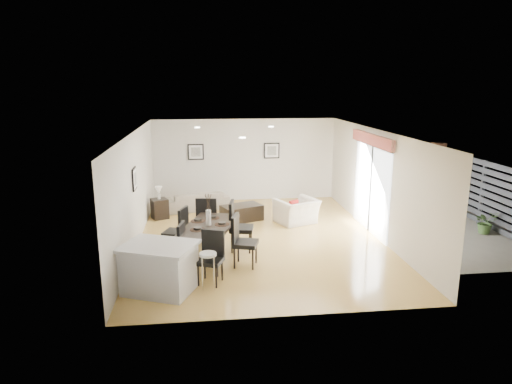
{
  "coord_description": "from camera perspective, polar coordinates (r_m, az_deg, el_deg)",
  "views": [
    {
      "loc": [
        -1.36,
        -10.87,
        3.82
      ],
      "look_at": [
        -0.04,
        0.4,
        1.11
      ],
      "focal_mm": 32.0,
      "sensor_mm": 36.0,
      "label": 1
    }
  ],
  "objects": [
    {
      "name": "framed_print_back_left",
      "position": [
        15.0,
        -7.54,
        4.99
      ],
      "size": [
        0.52,
        0.04,
        0.52
      ],
      "color": "black",
      "rests_on": "wall_back"
    },
    {
      "name": "wall_right",
      "position": [
        11.97,
        14.84,
        1.06
      ],
      "size": [
        0.04,
        8.0,
        2.7
      ],
      "primitive_type": "cube",
      "color": "silver",
      "rests_on": "ground"
    },
    {
      "name": "wall_front",
      "position": [
        7.43,
        4.27,
        -6.03
      ],
      "size": [
        6.0,
        0.04,
        2.7
      ],
      "primitive_type": "cube",
      "color": "silver",
      "rests_on": "ground"
    },
    {
      "name": "dining_chair_head",
      "position": [
        9.03,
        -5.59,
        -7.69
      ],
      "size": [
        0.6,
        0.6,
        1.03
      ],
      "rotation": [
        0.0,
        0.0,
        -0.36
      ],
      "color": "black",
      "rests_on": "ground"
    },
    {
      "name": "courtyard_plant_a",
      "position": [
        13.3,
        26.78,
        -3.38
      ],
      "size": [
        0.56,
        0.49,
        0.61
      ],
      "primitive_type": "imported",
      "rotation": [
        0.0,
        0.0,
        -0.02
      ],
      "color": "#406029",
      "rests_on": "ground"
    },
    {
      "name": "cushion",
      "position": [
        12.63,
        4.75,
        -1.7
      ],
      "size": [
        0.29,
        0.24,
        0.29
      ],
      "primitive_type": "cube",
      "rotation": [
        0.0,
        0.0,
        3.74
      ],
      "color": "#A41915",
      "rests_on": "armchair"
    },
    {
      "name": "dining_chair_foot",
      "position": [
        11.25,
        -6.1,
        -3.11
      ],
      "size": [
        0.59,
        0.59,
        1.13
      ],
      "rotation": [
        0.0,
        0.0,
        2.96
      ],
      "color": "black",
      "rests_on": "ground"
    },
    {
      "name": "sofa",
      "position": [
        14.25,
        -7.43,
        -1.06
      ],
      "size": [
        2.08,
        1.24,
        0.57
      ],
      "primitive_type": "imported",
      "rotation": [
        0.0,
        0.0,
        3.4
      ],
      "color": "#A29683",
      "rests_on": "ground"
    },
    {
      "name": "framed_print_left_wall",
      "position": [
        11.01,
        -14.95,
        1.6
      ],
      "size": [
        0.04,
        0.52,
        0.52
      ],
      "rotation": [
        0.0,
        0.0,
        1.57
      ],
      "color": "black",
      "rests_on": "wall_left"
    },
    {
      "name": "dining_chair_wnear",
      "position": [
        9.7,
        -9.89,
        -6.41
      ],
      "size": [
        0.54,
        0.54,
        1.01
      ],
      "rotation": [
        0.0,
        0.0,
        -1.81
      ],
      "color": "black",
      "rests_on": "ground"
    },
    {
      "name": "ceiling",
      "position": [
        11.02,
        0.46,
        7.59
      ],
      "size": [
        6.0,
        8.0,
        0.02
      ],
      "primitive_type": "cube",
      "color": "white",
      "rests_on": "wall_back"
    },
    {
      "name": "vase",
      "position": [
        10.0,
        -5.98,
        -2.64
      ],
      "size": [
        0.86,
        1.35,
        0.71
      ],
      "color": "white",
      "rests_on": "dining_table"
    },
    {
      "name": "table_lamp",
      "position": [
        13.37,
        -12.06,
        0.15
      ],
      "size": [
        0.2,
        0.2,
        0.37
      ],
      "color": "white",
      "rests_on": "side_table"
    },
    {
      "name": "courtyard",
      "position": [
        14.24,
        25.4,
        0.37
      ],
      "size": [
        6.0,
        6.0,
        2.0
      ],
      "color": "gray",
      "rests_on": "ground"
    },
    {
      "name": "wall_left",
      "position": [
        11.27,
        -14.87,
        0.31
      ],
      "size": [
        0.04,
        8.0,
        2.7
      ],
      "primitive_type": "cube",
      "color": "silver",
      "rests_on": "ground"
    },
    {
      "name": "wall_back",
      "position": [
        15.14,
        -1.43,
        4.03
      ],
      "size": [
        6.0,
        0.04,
        2.7
      ],
      "primitive_type": "cube",
      "color": "silver",
      "rests_on": "ground"
    },
    {
      "name": "kitchen_island",
      "position": [
        8.83,
        -11.98,
        -9.23
      ],
      "size": [
        1.6,
        1.43,
        0.92
      ],
      "rotation": [
        0.0,
        0.0,
        -0.39
      ],
      "color": "silver",
      "rests_on": "ground"
    },
    {
      "name": "coffee_table",
      "position": [
        13.05,
        -1.81,
        -2.6
      ],
      "size": [
        1.27,
        1.03,
        0.44
      ],
      "primitive_type": "cube",
      "rotation": [
        0.0,
        0.0,
        0.39
      ],
      "color": "black",
      "rests_on": "ground"
    },
    {
      "name": "sliding_door",
      "position": [
        12.17,
        14.23,
        2.81
      ],
      "size": [
        0.12,
        2.7,
        2.57
      ],
      "color": "white",
      "rests_on": "wall_right"
    },
    {
      "name": "ground",
      "position": [
        11.61,
        0.43,
        -5.8
      ],
      "size": [
        8.0,
        8.0,
        0.0
      ],
      "primitive_type": "plane",
      "color": "tan",
      "rests_on": "ground"
    },
    {
      "name": "courtyard_plant_b",
      "position": [
        14.72,
        22.98,
        -1.51
      ],
      "size": [
        0.4,
        0.4,
        0.6
      ],
      "primitive_type": "imported",
      "rotation": [
        0.0,
        0.0,
        0.23
      ],
      "color": "#406029",
      "rests_on": "ground"
    },
    {
      "name": "dining_chair_wfar",
      "position": [
        10.58,
        -9.62,
        -4.46
      ],
      "size": [
        0.62,
        0.62,
        1.09
      ],
      "rotation": [
        0.0,
        0.0,
        -1.92
      ],
      "color": "black",
      "rests_on": "ground"
    },
    {
      "name": "dining_chair_efar",
      "position": [
        10.62,
        -2.37,
        -3.93
      ],
      "size": [
        0.61,
        0.61,
        1.17
      ],
      "rotation": [
        0.0,
        0.0,
        1.39
      ],
      "color": "black",
      "rests_on": "ground"
    },
    {
      "name": "bar_stool",
      "position": [
        8.73,
        -6.02,
        -8.21
      ],
      "size": [
        0.33,
        0.33,
        0.71
      ],
      "color": "silver",
      "rests_on": "ground"
    },
    {
      "name": "dining_table",
      "position": [
        10.1,
        -5.93,
        -4.55
      ],
      "size": [
        1.48,
        2.11,
        0.79
      ],
      "rotation": [
        0.0,
        0.0,
        -0.3
      ],
      "color": "black",
      "rests_on": "ground"
    },
    {
      "name": "framed_print_back_right",
      "position": [
        15.17,
        1.97,
        5.19
      ],
      "size": [
        0.52,
        0.04,
        0.52
      ],
      "color": "black",
      "rests_on": "wall_back"
    },
    {
      "name": "side_table",
      "position": [
        13.5,
        -11.95,
        -2.04
      ],
      "size": [
        0.57,
        0.57,
        0.58
      ],
      "primitive_type": "cube",
      "rotation": [
        0.0,
        0.0,
        0.39
      ],
      "color": "black",
      "rests_on": "ground"
    },
    {
      "name": "dining_chair_enear",
      "position": [
        9.73,
        -1.91,
        -5.73
      ],
      "size": [
        0.63,
        0.63,
        1.12
      ],
      "rotation": [
        0.0,
        0.0,
        1.28
      ],
      "color": "black",
      "rests_on": "ground"
    },
    {
      "name": "armchair",
      "position": [
        12.79,
        5.08,
        -2.4
      ],
      "size": [
        1.34,
        1.27,
        0.69
      ],
      "primitive_type": "imported",
      "rotation": [
        0.0,
        0.0,
        3.55
      ],
      "color": "beige",
      "rests_on": "ground"
    }
  ]
}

